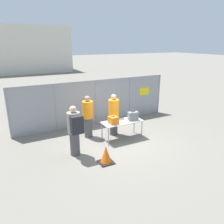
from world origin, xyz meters
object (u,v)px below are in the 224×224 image
Objects in this scene: inspection_table at (122,123)px; traffic_cone at (106,155)px; security_worker_far at (88,116)px; utility_trailer at (118,104)px; security_worker_near at (114,114)px; suitcase_grey at (133,116)px; traveler_hooded at (75,129)px; suitcase_orange at (113,120)px.

inspection_table is 2.78× the size of traffic_cone.
security_worker_far reaches higher than utility_trailer.
utility_trailer is (1.82, 2.88, -0.53)m from security_worker_near.
security_worker_far reaches higher than suitcase_grey.
traffic_cone is at bearing 38.32° from security_worker_near.
inspection_table is 0.92× the size of traveler_hooded.
suitcase_grey is 0.73× the size of traffic_cone.
utility_trailer is at bearing -144.08° from security_worker_far.
traveler_hooded is at bearing -167.46° from suitcase_orange.
inspection_table is at bearing 81.95° from security_worker_near.
traffic_cone is at bearing -126.41° from suitcase_orange.
suitcase_orange reaches higher than traffic_cone.
inspection_table is 0.51m from suitcase_orange.
inspection_table is 0.94× the size of security_worker_near.
traveler_hooded reaches higher than security_worker_far.
security_worker_far is at bearing -31.88° from security_worker_near.
security_worker_far reaches higher than traffic_cone.
security_worker_far is at bearing 149.95° from suitcase_grey.
inspection_table is 4.45× the size of suitcase_orange.
suitcase_orange is 1.18m from security_worker_far.
utility_trailer is at bearing 36.57° from traveler_hooded.
security_worker_far is at bearing -138.20° from utility_trailer.
traveler_hooded is 0.55× the size of utility_trailer.
security_worker_far is (-1.65, 0.95, -0.03)m from suitcase_grey.
traveler_hooded reaches higher than traffic_cone.
inspection_table is 3.88m from utility_trailer.
suitcase_orange is 1.78m from traveler_hooded.
traffic_cone is at bearing -135.78° from inspection_table.
traveler_hooded is at bearing -172.32° from suitcase_grey.
inspection_table is 2.26m from traveler_hooded.
inspection_table reaches higher than traffic_cone.
suitcase_orange is 0.62× the size of traffic_cone.
security_worker_near is (-0.56, 0.67, -0.03)m from suitcase_grey.
inspection_table is 1.48m from security_worker_far.
suitcase_grey is 0.25× the size of security_worker_near.
suitcase_orange is 0.93m from suitcase_grey.
traveler_hooded is 1.02× the size of security_worker_far.
utility_trailer is (1.26, 3.55, -0.56)m from suitcase_grey.
traveler_hooded is 5.58m from utility_trailer.
utility_trailer is (1.73, 3.46, -0.31)m from inspection_table.
security_worker_near reaches higher than inspection_table.
traffic_cone is (-1.46, -1.42, -0.44)m from inspection_table.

